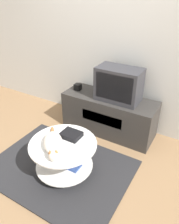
# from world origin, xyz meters

# --- Properties ---
(ground_plane) EXTENTS (12.00, 12.00, 0.00)m
(ground_plane) POSITION_xyz_m (0.00, 0.00, 0.00)
(ground_plane) COLOR #93704C
(wall_back) EXTENTS (8.00, 0.05, 2.60)m
(wall_back) POSITION_xyz_m (0.00, 1.32, 1.30)
(wall_back) COLOR silver
(wall_back) RESTS_ON ground_plane
(rug) EXTENTS (1.62, 1.20, 0.02)m
(rug) POSITION_xyz_m (0.00, 0.00, 0.01)
(rug) COLOR #28282B
(rug) RESTS_ON ground_plane
(tv_stand) EXTENTS (1.32, 0.47, 0.55)m
(tv_stand) POSITION_xyz_m (0.14, 1.00, 0.27)
(tv_stand) COLOR #33302D
(tv_stand) RESTS_ON ground_plane
(tv) EXTENTS (0.58, 0.33, 0.45)m
(tv) POSITION_xyz_m (0.26, 1.00, 0.77)
(tv) COLOR #333338
(tv) RESTS_ON tv_stand
(speaker) EXTENTS (0.09, 0.09, 0.09)m
(speaker) POSITION_xyz_m (-0.38, 1.00, 0.59)
(speaker) COLOR black
(speaker) RESTS_ON tv_stand
(coffee_table) EXTENTS (0.73, 0.73, 0.41)m
(coffee_table) POSITION_xyz_m (0.09, -0.01, 0.28)
(coffee_table) COLOR #B2B2B7
(coffee_table) RESTS_ON rug
(dvd_box) EXTENTS (0.22, 0.18, 0.05)m
(dvd_box) POSITION_xyz_m (0.10, 0.13, 0.45)
(dvd_box) COLOR black
(dvd_box) RESTS_ON coffee_table
(cat) EXTENTS (0.42, 0.47, 0.13)m
(cat) POSITION_xyz_m (0.04, -0.12, 0.48)
(cat) COLOR silver
(cat) RESTS_ON coffee_table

